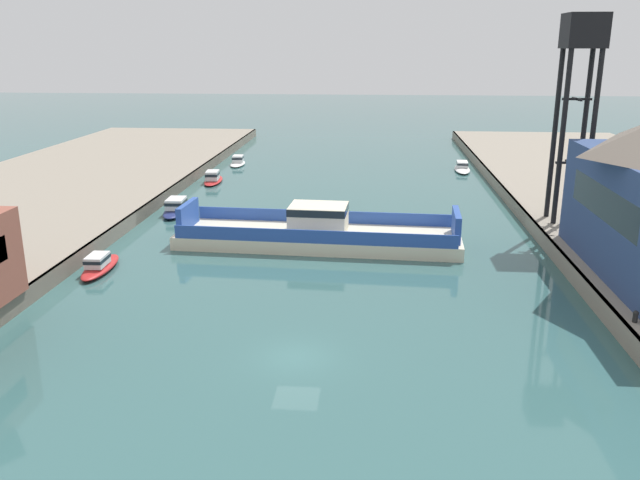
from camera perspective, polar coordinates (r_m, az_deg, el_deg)
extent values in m
plane|color=#335B5B|center=(36.31, -2.11, -10.19)|extent=(400.00, 400.00, 0.00)
cube|color=#4C4742|center=(58.91, -17.80, 0.32)|extent=(0.30, 140.00, 1.30)
cube|color=#4C4742|center=(56.36, 19.38, -0.56)|extent=(0.30, 140.00, 1.30)
cube|color=beige|center=(55.78, -0.14, 0.13)|extent=(24.27, 7.89, 1.10)
cube|color=#284CA3|center=(58.61, 0.30, 2.06)|extent=(22.98, 1.31, 1.10)
cube|color=#284CA3|center=(52.37, -0.63, 0.28)|extent=(22.98, 1.31, 1.10)
cube|color=beige|center=(55.31, -0.14, 1.86)|extent=(4.98, 3.91, 2.39)
cube|color=black|center=(55.11, -0.14, 2.71)|extent=(5.02, 3.95, 0.60)
cube|color=#284CA3|center=(55.01, 11.80, 1.32)|extent=(0.74, 4.68, 2.20)
cube|color=#284CA3|center=(57.98, -11.46, 2.12)|extent=(0.74, 4.68, 2.20)
ellipsoid|color=white|center=(91.47, 12.29, 6.06)|extent=(2.42, 7.19, 0.47)
cube|color=silver|center=(91.88, 12.29, 6.49)|extent=(1.55, 2.56, 0.74)
cube|color=black|center=(91.87, 12.30, 6.55)|extent=(1.60, 2.63, 0.22)
ellipsoid|color=white|center=(94.58, -7.19, 6.62)|extent=(2.25, 5.62, 0.37)
cube|color=silver|center=(94.87, -7.17, 7.05)|extent=(1.48, 2.00, 0.94)
cube|color=black|center=(94.85, -7.17, 7.12)|extent=(1.52, 2.06, 0.28)
ellipsoid|color=navy|center=(68.25, -12.28, 2.60)|extent=(2.70, 7.47, 0.59)
cube|color=silver|center=(67.55, -12.44, 3.15)|extent=(1.78, 2.65, 1.02)
cube|color=black|center=(67.52, -12.45, 3.25)|extent=(1.83, 2.73, 0.31)
ellipsoid|color=red|center=(52.15, -18.60, -2.25)|extent=(2.05, 6.20, 0.58)
cube|color=silver|center=(51.53, -18.85, -1.68)|extent=(1.36, 2.19, 0.83)
cube|color=black|center=(51.50, -18.86, -1.57)|extent=(1.40, 2.25, 0.25)
ellipsoid|color=red|center=(82.84, -9.29, 5.14)|extent=(2.54, 6.64, 0.42)
cube|color=silver|center=(82.22, -9.37, 5.59)|extent=(1.61, 2.38, 1.11)
cube|color=black|center=(82.20, -9.37, 5.68)|extent=(1.66, 2.44, 0.33)
cube|color=black|center=(47.88, 23.46, 3.01)|extent=(0.08, 12.93, 2.23)
cylinder|color=black|center=(62.30, 19.76, 8.59)|extent=(0.44, 0.44, 14.83)
cylinder|color=black|center=(62.98, 21.97, 8.44)|extent=(0.44, 0.44, 14.83)
cylinder|color=black|center=(59.91, 20.35, 8.25)|extent=(0.44, 0.44, 14.83)
cylinder|color=black|center=(60.62, 22.64, 8.09)|extent=(0.44, 0.44, 14.83)
cube|color=black|center=(61.75, 20.96, 6.31)|extent=(2.49, 0.20, 0.20)
cube|color=black|center=(61.75, 20.96, 6.31)|extent=(0.20, 2.49, 0.20)
cube|color=black|center=(61.12, 21.50, 11.36)|extent=(2.49, 0.20, 0.20)
cube|color=black|center=(61.12, 21.50, 11.36)|extent=(0.20, 2.49, 0.20)
cube|color=black|center=(60.97, 22.07, 16.56)|extent=(3.24, 3.24, 2.84)
cylinder|color=black|center=(45.27, -26.14, -4.24)|extent=(0.28, 0.28, 0.55)
cylinder|color=black|center=(41.30, 25.79, -6.12)|extent=(0.28, 0.28, 0.55)
sphere|color=black|center=(41.20, 25.84, -5.77)|extent=(0.32, 0.32, 0.32)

